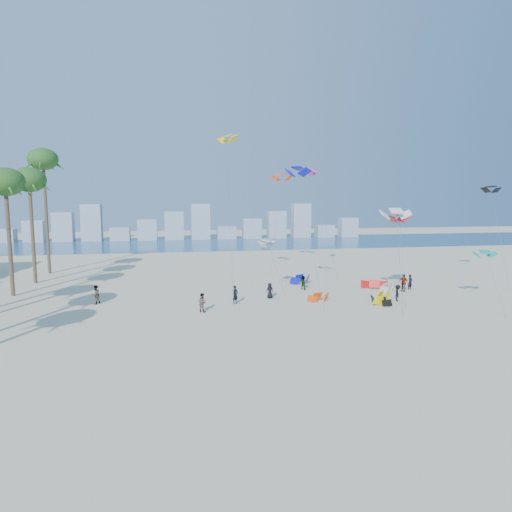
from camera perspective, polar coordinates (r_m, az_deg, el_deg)
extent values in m
plane|color=beige|center=(28.76, -0.25, -13.28)|extent=(220.00, 220.00, 0.00)
plane|color=navy|center=(99.11, -7.46, 1.58)|extent=(220.00, 220.00, 0.00)
imported|color=black|center=(43.29, -2.63, -4.91)|extent=(0.77, 0.74, 1.77)
imported|color=gray|center=(40.60, -6.83, -5.84)|extent=(1.05, 1.03, 1.71)
imported|color=black|center=(45.65, 1.75, -4.39)|extent=(0.82, 0.58, 1.56)
imported|color=gray|center=(51.39, 18.10, -3.22)|extent=(1.03, 1.17, 1.90)
imported|color=black|center=(46.49, 17.45, -4.48)|extent=(1.07, 1.21, 1.63)
imported|color=gray|center=(50.16, 6.00, -3.36)|extent=(1.30, 1.33, 1.52)
imported|color=black|center=(52.52, 18.88, -3.14)|extent=(0.73, 0.62, 1.70)
imported|color=gray|center=(45.78, -19.58, -4.63)|extent=(1.10, 1.12, 1.82)
cylinder|color=#595959|center=(46.87, 2.60, -1.55)|extent=(1.53, 2.49, 5.63)
cylinder|color=#595959|center=(42.13, 6.91, 2.36)|extent=(1.01, 5.53, 12.90)
cylinder|color=#595959|center=(45.02, 17.99, -0.48)|extent=(0.91, 3.83, 8.44)
cylinder|color=#595959|center=(46.80, -3.31, 5.13)|extent=(0.10, 4.13, 16.51)
cylinder|color=#595959|center=(56.43, 8.71, 3.96)|extent=(2.84, 2.72, 13.54)
cylinder|color=#595959|center=(45.85, 27.94, -3.04)|extent=(1.60, 5.30, 5.02)
cylinder|color=#595959|center=(60.02, 2.56, 4.09)|extent=(2.63, 5.04, 13.20)
cylinder|color=#595959|center=(58.27, 28.43, 2.16)|extent=(1.00, 5.44, 11.34)
cylinder|color=#595959|center=(42.60, 17.67, -0.62)|extent=(1.04, 4.02, 8.88)
cylinder|color=brown|center=(52.38, -28.69, 1.82)|extent=(0.40, 0.40, 11.66)
ellipsoid|color=#2A581F|center=(52.22, -29.10, 8.19)|extent=(3.80, 3.80, 2.85)
cylinder|color=brown|center=(58.96, -26.37, 2.71)|extent=(0.40, 0.40, 12.10)
ellipsoid|color=#2A581F|center=(58.84, -26.72, 8.59)|extent=(3.80, 3.80, 2.85)
cylinder|color=brown|center=(65.67, -24.93, 4.48)|extent=(0.40, 0.40, 14.99)
ellipsoid|color=#2A581F|center=(65.79, -25.30, 11.00)|extent=(3.80, 3.80, 2.85)
cube|color=#9EADBF|center=(115.06, -29.13, 2.26)|extent=(4.40, 3.00, 3.00)
cube|color=#9EADBF|center=(113.13, -26.18, 2.82)|extent=(4.40, 3.00, 4.80)
cube|color=#9EADBF|center=(111.52, -23.15, 3.40)|extent=(4.40, 3.00, 6.60)
cube|color=#9EADBF|center=(110.25, -20.02, 3.98)|extent=(4.40, 3.00, 8.40)
cube|color=#9EADBF|center=(109.55, -16.76, 2.68)|extent=(4.40, 3.00, 3.00)
cube|color=#9EADBF|center=(108.94, -13.53, 3.24)|extent=(4.40, 3.00, 4.80)
cube|color=#9EADBF|center=(108.69, -10.28, 3.79)|extent=(4.40, 3.00, 6.60)
cube|color=#9EADBF|center=(108.81, -7.01, 4.34)|extent=(4.40, 3.00, 8.40)
cube|color=#9EADBF|center=(109.51, -3.75, 2.98)|extent=(4.40, 3.00, 3.00)
cube|color=#9EADBF|center=(110.31, -0.54, 3.50)|extent=(4.40, 3.00, 4.80)
cube|color=#9EADBF|center=(111.45, 2.61, 4.00)|extent=(4.40, 3.00, 6.60)
cube|color=#9EADBF|center=(112.93, 5.69, 4.47)|extent=(4.40, 3.00, 8.40)
cube|color=#9EADBF|center=(114.95, 8.65, 3.13)|extent=(4.40, 3.00, 3.00)
cube|color=#9EADBF|center=(117.03, 11.54, 3.58)|extent=(4.40, 3.00, 4.80)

